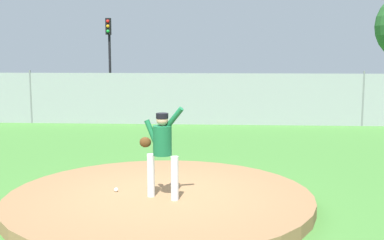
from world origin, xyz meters
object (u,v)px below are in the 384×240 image
(pitcher_youth, at_px, (162,146))
(baseball, at_px, (116,190))
(parked_car_charcoal, at_px, (311,94))
(traffic_light_near, at_px, (109,45))
(traffic_cone_orange, at_px, (353,102))
(parked_car_teal, at_px, (116,94))

(pitcher_youth, distance_m, baseball, 1.29)
(baseball, bearing_deg, parked_car_charcoal, 67.77)
(parked_car_charcoal, bearing_deg, traffic_light_near, 159.19)
(pitcher_youth, height_order, traffic_cone_orange, pitcher_youth)
(parked_car_teal, xyz_separation_m, parked_car_charcoal, (9.12, 0.49, 0.00))
(parked_car_teal, bearing_deg, traffic_light_near, 106.38)
(pitcher_youth, height_order, baseball, pitcher_youth)
(baseball, distance_m, parked_car_teal, 14.57)
(parked_car_charcoal, xyz_separation_m, traffic_cone_orange, (2.37, 1.63, -0.52))
(baseball, distance_m, traffic_cone_orange, 18.38)
(parked_car_teal, bearing_deg, traffic_cone_orange, 10.45)
(pitcher_youth, relative_size, parked_car_teal, 0.38)
(baseball, bearing_deg, traffic_cone_orange, 62.84)
(parked_car_charcoal, height_order, traffic_light_near, traffic_light_near)
(baseball, xyz_separation_m, traffic_light_near, (-4.41, 18.68, 2.89))
(parked_car_teal, height_order, parked_car_charcoal, parked_car_teal)
(pitcher_youth, xyz_separation_m, baseball, (-0.88, 0.34, -0.88))
(traffic_light_near, bearing_deg, pitcher_youth, -74.46)
(baseball, xyz_separation_m, parked_car_charcoal, (6.02, 14.72, 0.52))
(pitcher_youth, xyz_separation_m, traffic_cone_orange, (7.51, 16.69, -0.87))
(pitcher_youth, bearing_deg, traffic_light_near, 105.54)
(baseball, distance_m, parked_car_charcoal, 15.91)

